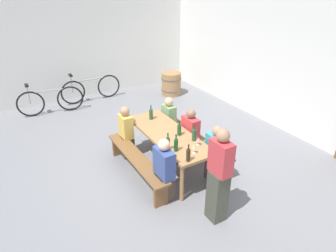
{
  "coord_description": "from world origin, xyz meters",
  "views": [
    {
      "loc": [
        4.23,
        -2.51,
        3.41
      ],
      "look_at": [
        0.0,
        0.0,
        0.9
      ],
      "focal_mm": 31.88,
      "sensor_mm": 36.0,
      "label": 1
    }
  ],
  "objects_px": {
    "seated_guest_far_2": "(216,156)",
    "parked_bicycle_0": "(91,89)",
    "wine_bottle_4": "(179,130)",
    "wine_barrel": "(171,84)",
    "bench_near": "(136,161)",
    "parked_bicycle_1": "(50,101)",
    "wine_bottle_3": "(188,155)",
    "wine_bottle_0": "(176,145)",
    "wine_glass_1": "(198,140)",
    "seated_guest_far_0": "(169,121)",
    "wine_bottle_1": "(151,114)",
    "seated_guest_far_1": "(190,136)",
    "wine_bottle_2": "(194,135)",
    "wine_bottle_5": "(168,143)",
    "standing_host": "(219,178)",
    "wine_glass_0": "(194,146)",
    "tasting_table": "(168,137)",
    "seated_guest_near_0": "(126,133)",
    "bench_far": "(196,142)",
    "seated_guest_near_1": "(164,171)"
  },
  "relations": [
    {
      "from": "tasting_table",
      "to": "wine_bottle_4",
      "type": "xyz_separation_m",
      "value": [
        0.17,
        0.14,
        0.19
      ]
    },
    {
      "from": "wine_bottle_2",
      "to": "wine_bottle_4",
      "type": "bearing_deg",
      "value": -157.75
    },
    {
      "from": "bench_near",
      "to": "parked_bicycle_1",
      "type": "height_order",
      "value": "parked_bicycle_1"
    },
    {
      "from": "bench_far",
      "to": "wine_bottle_0",
      "type": "relative_size",
      "value": 6.48
    },
    {
      "from": "wine_bottle_3",
      "to": "seated_guest_far_2",
      "type": "relative_size",
      "value": 0.27
    },
    {
      "from": "wine_bottle_1",
      "to": "seated_guest_far_2",
      "type": "relative_size",
      "value": 0.28
    },
    {
      "from": "seated_guest_far_1",
      "to": "seated_guest_far_2",
      "type": "bearing_deg",
      "value": 90.0
    },
    {
      "from": "parked_bicycle_0",
      "to": "parked_bicycle_1",
      "type": "distance_m",
      "value": 1.29
    },
    {
      "from": "bench_far",
      "to": "seated_guest_near_1",
      "type": "xyz_separation_m",
      "value": [
        0.76,
        -1.2,
        0.18
      ]
    },
    {
      "from": "standing_host",
      "to": "parked_bicycle_0",
      "type": "distance_m",
      "value": 5.77
    },
    {
      "from": "wine_bottle_5",
      "to": "wine_glass_0",
      "type": "bearing_deg",
      "value": 44.85
    },
    {
      "from": "wine_bottle_1",
      "to": "parked_bicycle_0",
      "type": "height_order",
      "value": "wine_bottle_1"
    },
    {
      "from": "wine_bottle_3",
      "to": "wine_bottle_0",
      "type": "bearing_deg",
      "value": -178.95
    },
    {
      "from": "bench_near",
      "to": "seated_guest_far_0",
      "type": "height_order",
      "value": "seated_guest_far_0"
    },
    {
      "from": "wine_glass_0",
      "to": "seated_guest_far_2",
      "type": "relative_size",
      "value": 0.17
    },
    {
      "from": "wine_bottle_4",
      "to": "parked_bicycle_1",
      "type": "distance_m",
      "value": 4.31
    },
    {
      "from": "wine_bottle_2",
      "to": "wine_bottle_3",
      "type": "relative_size",
      "value": 1.01
    },
    {
      "from": "wine_glass_1",
      "to": "seated_guest_far_0",
      "type": "relative_size",
      "value": 0.14
    },
    {
      "from": "wine_bottle_1",
      "to": "seated_guest_far_2",
      "type": "xyz_separation_m",
      "value": [
        1.49,
        0.51,
        -0.35
      ]
    },
    {
      "from": "wine_bottle_2",
      "to": "wine_glass_0",
      "type": "distance_m",
      "value": 0.43
    },
    {
      "from": "bench_far",
      "to": "seated_guest_far_0",
      "type": "bearing_deg",
      "value": -169.99
    },
    {
      "from": "seated_guest_far_2",
      "to": "parked_bicycle_0",
      "type": "distance_m",
      "value": 5.02
    },
    {
      "from": "wine_bottle_1",
      "to": "wine_bottle_4",
      "type": "xyz_separation_m",
      "value": [
        0.87,
        0.13,
        -0.0
      ]
    },
    {
      "from": "wine_bottle_5",
      "to": "bench_near",
      "type": "bearing_deg",
      "value": -143.4
    },
    {
      "from": "tasting_table",
      "to": "seated_guest_near_0",
      "type": "height_order",
      "value": "seated_guest_near_0"
    },
    {
      "from": "wine_glass_1",
      "to": "seated_guest_far_2",
      "type": "xyz_separation_m",
      "value": [
        0.14,
        0.29,
        -0.34
      ]
    },
    {
      "from": "wine_bottle_5",
      "to": "standing_host",
      "type": "distance_m",
      "value": 1.11
    },
    {
      "from": "wine_bottle_0",
      "to": "wine_glass_1",
      "type": "height_order",
      "value": "wine_bottle_0"
    },
    {
      "from": "tasting_table",
      "to": "seated_guest_far_1",
      "type": "bearing_deg",
      "value": 91.79
    },
    {
      "from": "bench_far",
      "to": "wine_barrel",
      "type": "distance_m",
      "value": 3.69
    },
    {
      "from": "wine_bottle_4",
      "to": "seated_guest_far_0",
      "type": "bearing_deg",
      "value": 159.31
    },
    {
      "from": "seated_guest_far_2",
      "to": "parked_bicycle_0",
      "type": "relative_size",
      "value": 0.61
    },
    {
      "from": "standing_host",
      "to": "parked_bicycle_1",
      "type": "relative_size",
      "value": 0.91
    },
    {
      "from": "wine_glass_1",
      "to": "wine_barrel",
      "type": "height_order",
      "value": "wine_glass_1"
    },
    {
      "from": "wine_bottle_5",
      "to": "seated_guest_far_1",
      "type": "xyz_separation_m",
      "value": [
        -0.52,
        0.83,
        -0.35
      ]
    },
    {
      "from": "wine_bottle_4",
      "to": "seated_guest_far_1",
      "type": "distance_m",
      "value": 0.55
    },
    {
      "from": "wine_bottle_4",
      "to": "wine_glass_1",
      "type": "height_order",
      "value": "wine_bottle_4"
    },
    {
      "from": "bench_far",
      "to": "tasting_table",
      "type": "bearing_deg",
      "value": -90.0
    },
    {
      "from": "wine_bottle_3",
      "to": "wine_barrel",
      "type": "relative_size",
      "value": 0.43
    },
    {
      "from": "seated_guest_near_1",
      "to": "seated_guest_far_1",
      "type": "distance_m",
      "value": 1.31
    },
    {
      "from": "wine_bottle_3",
      "to": "wine_glass_1",
      "type": "relative_size",
      "value": 2.0
    },
    {
      "from": "wine_bottle_4",
      "to": "wine_bottle_0",
      "type": "bearing_deg",
      "value": -38.18
    },
    {
      "from": "seated_guest_far_1",
      "to": "seated_guest_far_2",
      "type": "xyz_separation_m",
      "value": [
        0.8,
        0.0,
        -0.01
      ]
    },
    {
      "from": "wine_bottle_5",
      "to": "seated_guest_near_0",
      "type": "relative_size",
      "value": 0.28
    },
    {
      "from": "wine_bottle_0",
      "to": "wine_bottle_4",
      "type": "height_order",
      "value": "wine_bottle_0"
    },
    {
      "from": "wine_glass_0",
      "to": "wine_barrel",
      "type": "distance_m",
      "value": 4.75
    },
    {
      "from": "wine_bottle_0",
      "to": "seated_guest_near_1",
      "type": "xyz_separation_m",
      "value": [
        0.15,
        -0.32,
        -0.33
      ]
    },
    {
      "from": "wine_bottle_4",
      "to": "wine_barrel",
      "type": "bearing_deg",
      "value": 150.8
    },
    {
      "from": "tasting_table",
      "to": "wine_bottle_0",
      "type": "xyz_separation_m",
      "value": [
        0.61,
        -0.21,
        0.2
      ]
    },
    {
      "from": "wine_bottle_1",
      "to": "seated_guest_far_1",
      "type": "distance_m",
      "value": 0.92
    }
  ]
}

